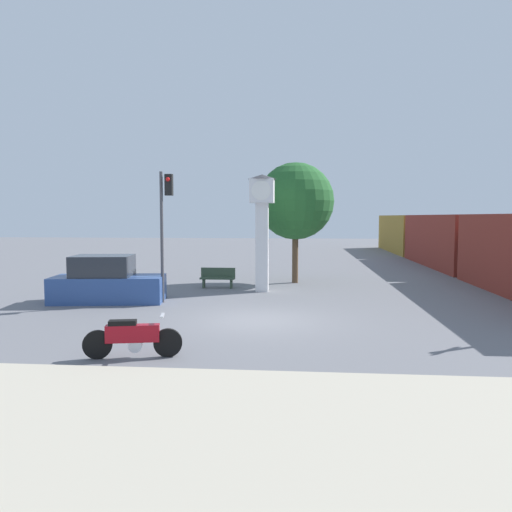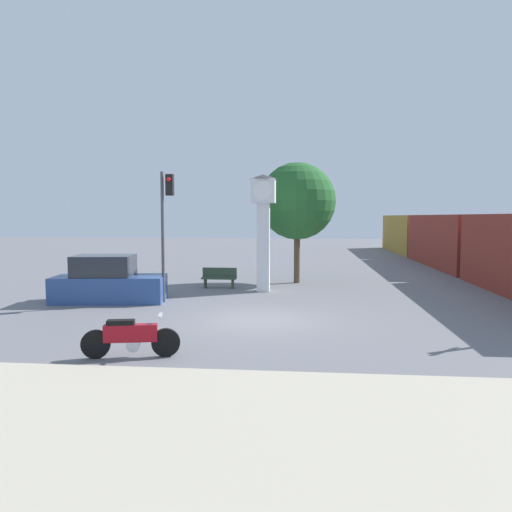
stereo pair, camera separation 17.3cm
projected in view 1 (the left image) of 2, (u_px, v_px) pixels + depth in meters
name	position (u px, v px, depth m)	size (l,w,h in m)	color
ground_plane	(258.00, 320.00, 15.81)	(120.00, 120.00, 0.00)	slate
sidewalk_strip	(210.00, 434.00, 7.41)	(36.00, 6.00, 0.10)	#B2A893
motorcycle	(132.00, 337.00, 11.58)	(2.25, 0.67, 1.00)	black
clock_tower	(262.00, 215.00, 21.75)	(1.24, 1.24, 5.11)	white
freight_train	(447.00, 241.00, 33.07)	(2.80, 39.79, 3.40)	maroon
traffic_light	(165.00, 214.00, 18.85)	(0.50, 0.35, 4.98)	#47474C
street_tree	(295.00, 201.00, 24.51)	(3.79, 3.79, 5.93)	brown
bench	(218.00, 277.00, 23.02)	(1.60, 0.44, 0.92)	#384C38
parked_car	(107.00, 283.00, 19.19)	(4.39, 2.31, 1.80)	#2D4C8C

